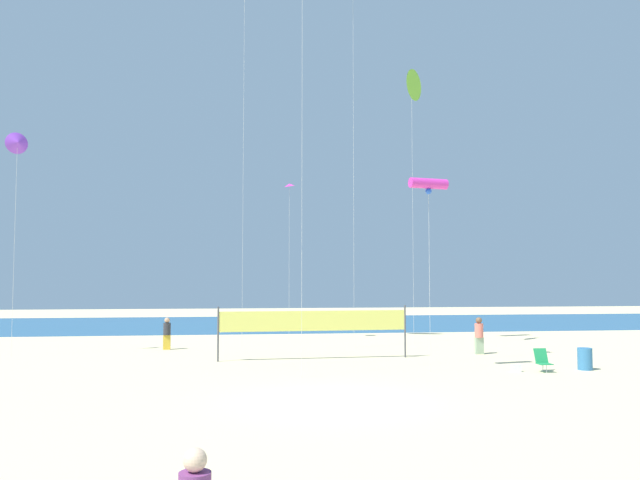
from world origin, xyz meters
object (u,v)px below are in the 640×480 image
Objects in this scene: kite_magenta_diamond at (289,187)px; beachgoer_coral_shirt at (479,334)px; kite_magenta_tube at (428,184)px; beachgoer_charcoal_shirt at (167,332)px; trash_barrel at (585,359)px; volleyball_net at (314,323)px; beach_handbag at (516,368)px; kite_lime_delta at (412,86)px; folding_beach_chair at (543,360)px; kite_violet_delta at (17,143)px.

beachgoer_coral_shirt is at bearing -42.41° from kite_magenta_diamond.
beachgoer_charcoal_shirt is at bearing 140.15° from kite_magenta_tube.
volleyball_net reaches higher than trash_barrel.
trash_barrel is 19.31m from kite_magenta_diamond.
kite_magenta_diamond reaches higher than beachgoer_charcoal_shirt.
kite_magenta_tube is at bearing 172.84° from beach_handbag.
beach_handbag is at bearing -48.66° from beachgoer_coral_shirt.
kite_lime_delta is at bearing 117.91° from trash_barrel.
volleyball_net is 0.58× the size of kite_lime_delta.
kite_lime_delta reaches higher than beach_handbag.
folding_beach_chair is at bearing -73.27° from kite_lime_delta.
kite_magenta_diamond reaches higher than beach_handbag.
kite_magenta_tube is 0.51× the size of kite_lime_delta.
kite_magenta_tube is at bearing -78.57° from beachgoer_coral_shirt.
kite_magenta_tube is 10.81m from kite_lime_delta.
kite_magenta_diamond is (-8.89, 13.70, 8.65)m from folding_beach_chair.
beachgoer_coral_shirt is 8.23m from volleyball_net.
kite_magenta_tube is at bearing -46.98° from volleyball_net.
volleyball_net is 11.58m from kite_magenta_diamond.
folding_beach_chair is (15.46, -9.78, -0.41)m from beachgoer_charcoal_shirt.
beach_handbag is 7.97m from kite_magenta_tube.
beachgoer_coral_shirt is 6.04m from trash_barrel.
volleyball_net is 8.92m from beach_handbag.
trash_barrel is at bearing 2.77° from beach_handbag.
beachgoer_coral_shirt is at bearing 52.59° from kite_magenta_tube.
folding_beach_chair is 0.10× the size of volleyball_net.
volleyball_net reaches higher than beach_handbag.
kite_violet_delta is (-17.94, 7.09, 2.68)m from kite_magenta_tube.
kite_magenta_tube is at bearing -157.71° from beachgoer_charcoal_shirt.
kite_magenta_diamond is at bearing -87.06° from beachgoer_charcoal_shirt.
kite_magenta_tube is at bearing 177.50° from trash_barrel.
kite_magenta_diamond is 14.77m from kite_violet_delta.
beachgoer_charcoal_shirt is 0.19× the size of volleyball_net.
beach_handbag is (14.42, -9.68, -0.73)m from beachgoer_charcoal_shirt.
kite_magenta_tube is at bearing -21.56° from kite_violet_delta.
beachgoer_coral_shirt reaches higher than folding_beach_chair.
beach_handbag is 0.03× the size of kite_violet_delta.
beachgoer_charcoal_shirt reaches higher than folding_beach_chair.
trash_barrel is 0.09× the size of kite_magenta_diamond.
kite_magenta_diamond reaches higher than beachgoer_coral_shirt.
beachgoer_charcoal_shirt is at bearing -145.69° from beachgoer_coral_shirt.
kite_violet_delta is (-13.43, -6.09, 0.94)m from kite_magenta_diamond.
kite_magenta_tube is (-6.27, 0.27, 6.94)m from trash_barrel.
kite_violet_delta is at bearing 168.84° from volleyball_net.
kite_magenta_diamond is at bearing 128.73° from trash_barrel.
beachgoer_charcoal_shirt is 18.35m from kite_lime_delta.
volleyball_net is at bearing -124.31° from beachgoer_coral_shirt.
beach_handbag is (-0.76, -5.75, -0.80)m from beachgoer_coral_shirt.
kite_lime_delta is 1.40× the size of kite_violet_delta.
beachgoer_coral_shirt is 5.85m from beach_handbag.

